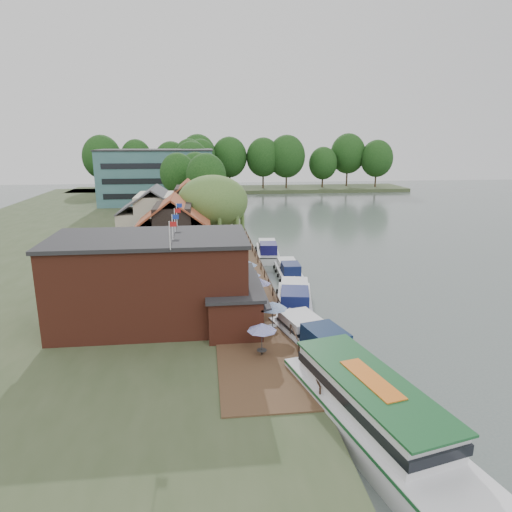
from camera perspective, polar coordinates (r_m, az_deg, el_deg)
name	(u,v)px	position (r m, az deg, el deg)	size (l,w,h in m)	color
ground	(338,320)	(41.58, 10.26, -7.92)	(260.00, 260.00, 0.00)	#4F5B58
land_bank	(86,239)	(75.57, -20.52, 2.00)	(50.00, 140.00, 1.00)	#384728
quay_deck	(240,279)	(49.09, -2.06, -2.85)	(6.00, 50.00, 0.10)	#47301E
quay_rail	(264,273)	(49.70, 1.00, -2.08)	(0.20, 49.00, 1.00)	black
pub	(176,279)	(37.46, -9.94, -2.88)	(20.00, 11.00, 7.30)	maroon
hotel_block	(157,177)	(107.55, -12.27, 9.66)	(25.40, 12.40, 12.30)	#38666B
cottage_a	(174,234)	(51.89, -10.19, 2.67)	(8.60, 7.60, 8.50)	black
cottage_b	(156,220)	(61.93, -12.43, 4.47)	(9.60, 8.60, 8.50)	beige
cottage_c	(188,209)	(70.53, -8.48, 5.85)	(7.60, 7.60, 8.50)	black
willow	(213,218)	(56.52, -5.37, 4.80)	(8.60, 8.60, 10.43)	#476B2D
umbrella_0	(262,339)	(31.92, 0.74, -10.36)	(2.07, 2.07, 2.38)	#1B2094
umbrella_1	(272,316)	(35.80, 2.07, -7.51)	(2.32, 2.32, 2.38)	#1C509C
umbrella_2	(255,306)	(37.78, -0.13, -6.29)	(2.05, 2.05, 2.38)	navy
umbrella_3	(259,290)	(41.55, 0.42, -4.32)	(2.08, 2.08, 2.38)	navy
umbrella_4	(249,282)	(43.95, -0.90, -3.26)	(2.31, 2.31, 2.38)	navy
umbrella_5	(247,271)	(47.41, -1.09, -1.92)	(2.10, 2.10, 2.38)	#1B4F97
cruiser_0	(311,335)	(35.10, 6.95, -9.80)	(3.48, 10.75, 2.64)	white
cruiser_1	(295,297)	(42.83, 4.84, -5.13)	(3.53, 10.90, 2.68)	white
cruiser_2	(289,269)	(52.91, 4.09, -1.58)	(2.88, 8.92, 2.12)	white
cruiser_3	(268,249)	(61.66, 1.46, 0.91)	(3.17, 9.82, 2.38)	silver
tour_boat	(378,414)	(26.17, 14.95, -18.50)	(4.30, 15.32, 3.35)	silver
swan	(319,384)	(31.10, 7.84, -15.52)	(0.44, 0.44, 0.44)	white
bank_tree_0	(207,189)	(79.57, -6.20, 8.28)	(6.85, 6.85, 12.28)	#143811
bank_tree_1	(178,186)	(86.43, -9.68, 8.61)	(6.54, 6.54, 12.15)	#143811
bank_tree_2	(196,182)	(95.40, -7.50, 9.18)	(6.52, 6.52, 11.99)	#143811
bank_tree_3	(192,171)	(113.19, -8.01, 10.53)	(8.37, 8.37, 14.10)	#143811
bank_tree_4	(190,168)	(121.08, -8.25, 10.89)	(7.93, 7.93, 14.58)	#143811
bank_tree_5	(201,165)	(131.98, -6.88, 11.21)	(8.10, 8.10, 14.52)	#143811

